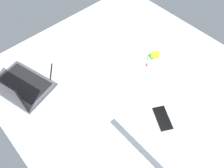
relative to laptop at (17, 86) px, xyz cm
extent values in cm
cube|color=#B7BCC6|center=(-55.19, -51.52, -13.41)|extent=(180.00, 140.00, 18.00)
cube|color=#4C4C51|center=(0.81, -2.93, -3.41)|extent=(37.95, 30.98, 2.00)
cube|color=black|center=(1.21, -4.38, -2.21)|extent=(32.49, 24.13, 0.40)
cube|color=black|center=(-2.13, 7.67, 8.09)|extent=(32.07, 9.78, 21.00)
cylinder|color=silver|center=(-41.51, -70.13, 1.09)|extent=(9.00, 9.00, 11.00)
cube|color=blue|center=(-42.01, -71.43, -1.16)|extent=(6.67, 7.02, 4.20)
cube|color=red|center=(-41.03, -69.04, 0.93)|extent=(7.91, 7.07, 7.23)
cube|color=blue|center=(-41.16, -69.64, 3.02)|extent=(5.70, 5.95, 4.90)
cube|color=#268C33|center=(-40.25, -69.69, 5.11)|extent=(5.14, 6.72, 4.43)
cube|color=yellow|center=(-41.30, -70.31, 7.20)|extent=(5.79, 6.84, 6.03)
cube|color=black|center=(-68.12, -47.92, -4.01)|extent=(15.54, 12.75, 0.80)
cube|color=black|center=(-2.57, -20.15, -4.11)|extent=(13.82, 10.86, 0.60)
camera|label=1|loc=(-89.69, 8.14, 103.27)|focal=35.59mm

